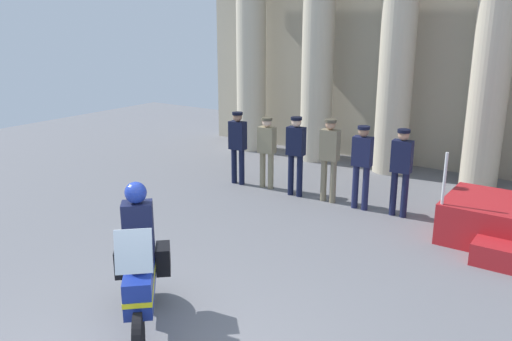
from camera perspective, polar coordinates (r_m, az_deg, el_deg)
name	(u,v)px	position (r m, az deg, el deg)	size (l,w,h in m)	color
colonnade_backdrop	(406,29)	(13.77, 15.94, 14.48)	(12.41, 1.69, 6.69)	#B6AB91
officer_in_row_0	(238,142)	(12.14, -2.00, 3.09)	(0.39, 0.24, 1.70)	black
officer_in_row_1	(267,147)	(11.83, 1.18, 2.57)	(0.39, 0.24, 1.63)	#847A5B
officer_in_row_2	(296,150)	(11.31, 4.33, 2.25)	(0.39, 0.24, 1.74)	black
officer_in_row_3	(329,154)	(11.00, 7.96, 1.81)	(0.39, 0.24, 1.76)	#7A7056
officer_in_row_4	(362,161)	(10.68, 11.40, 1.05)	(0.39, 0.24, 1.71)	#191E42
officer_in_row_5	(401,166)	(10.45, 15.45, 0.51)	(0.39, 0.24, 1.73)	#141938
motorcycle_with_rider	(141,269)	(6.66, -12.40, -10.42)	(1.51, 1.61, 1.90)	black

